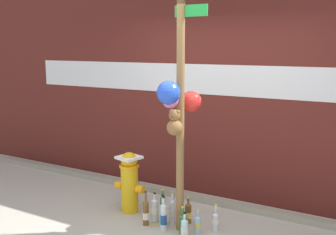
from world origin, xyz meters
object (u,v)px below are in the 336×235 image
(memorial_post, at_px, (179,84))
(bottle_10, at_px, (164,217))
(bottle_1, at_px, (188,213))
(bottle_7, at_px, (198,224))
(bottle_6, at_px, (163,214))
(bottle_5, at_px, (155,210))
(fire_hydrant, at_px, (129,181))
(bottle_4, at_px, (185,229))
(bottle_9, at_px, (163,208))
(bottle_0, at_px, (146,213))
(bottle_3, at_px, (173,211))
(bottle_8, at_px, (216,221))
(bottle_2, at_px, (183,223))

(memorial_post, relative_size, bottle_10, 7.42)
(bottle_1, xyz_separation_m, bottle_7, (0.22, -0.19, -0.01))
(bottle_1, bearing_deg, memorial_post, -94.20)
(bottle_1, height_order, bottle_6, bottle_6)
(bottle_5, distance_m, bottle_10, 0.26)
(fire_hydrant, xyz_separation_m, bottle_4, (0.96, -0.35, -0.28))
(bottle_7, relative_size, bottle_9, 0.74)
(bottle_1, bearing_deg, bottle_7, -40.75)
(bottle_0, bearing_deg, bottle_3, 36.39)
(bottle_3, height_order, bottle_6, bottle_3)
(memorial_post, relative_size, bottle_5, 8.27)
(bottle_5, height_order, bottle_7, bottle_5)
(bottle_3, bearing_deg, bottle_8, 9.69)
(bottle_0, distance_m, bottle_1, 0.50)
(memorial_post, relative_size, bottle_9, 7.60)
(bottle_4, xyz_separation_m, bottle_8, (0.19, 0.39, -0.01))
(bottle_1, distance_m, bottle_4, 0.45)
(memorial_post, xyz_separation_m, bottle_1, (0.02, 0.21, -1.54))
(bottle_7, bearing_deg, bottle_2, -145.95)
(fire_hydrant, distance_m, bottle_3, 0.69)
(fire_hydrant, relative_size, bottle_9, 1.98)
(fire_hydrant, bearing_deg, memorial_post, -10.88)
(bottle_8, bearing_deg, bottle_6, -161.20)
(bottle_0, height_order, bottle_9, bottle_0)
(memorial_post, xyz_separation_m, bottle_2, (0.10, -0.07, -1.53))
(memorial_post, height_order, bottle_5, memorial_post)
(memorial_post, distance_m, bottle_0, 1.56)
(bottle_4, distance_m, bottle_6, 0.43)
(bottle_9, bearing_deg, bottle_4, -34.49)
(bottle_3, xyz_separation_m, bottle_6, (-0.07, -0.11, -0.01))
(memorial_post, distance_m, bottle_10, 1.51)
(bottle_0, xyz_separation_m, bottle_5, (0.04, 0.14, -0.00))
(bottle_4, distance_m, bottle_9, 0.56)
(bottle_6, bearing_deg, bottle_9, 121.42)
(fire_hydrant, bearing_deg, bottle_6, -15.32)
(fire_hydrant, relative_size, bottle_0, 1.88)
(memorial_post, bearing_deg, bottle_1, 85.80)
(bottle_2, xyz_separation_m, bottle_5, (-0.44, 0.12, 0.02))
(fire_hydrant, bearing_deg, bottle_4, -19.94)
(fire_hydrant, xyz_separation_m, bottle_5, (0.43, -0.10, -0.26))
(bottle_6, height_order, bottle_9, bottle_9)
(bottle_3, bearing_deg, bottle_5, -166.55)
(bottle_9, height_order, bottle_10, bottle_10)
(bottle_7, distance_m, bottle_10, 0.39)
(bottle_1, relative_size, bottle_3, 0.81)
(bottle_7, xyz_separation_m, bottle_8, (0.14, 0.17, 0.01))
(bottle_1, distance_m, bottle_6, 0.31)
(memorial_post, distance_m, bottle_4, 1.56)
(bottle_2, bearing_deg, memorial_post, 143.34)
(bottle_5, height_order, bottle_8, bottle_5)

